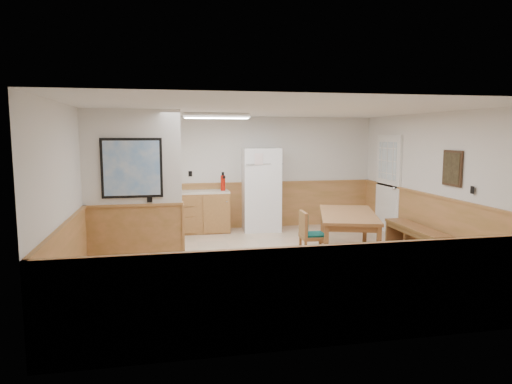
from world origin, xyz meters
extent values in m
plane|color=tan|center=(0.00, 0.00, 0.00)|extent=(6.00, 6.00, 0.00)
cube|color=white|center=(0.00, 0.00, 2.50)|extent=(6.00, 6.00, 0.02)
cube|color=silver|center=(0.00, 3.00, 1.25)|extent=(6.00, 0.02, 2.50)
cube|color=silver|center=(3.00, 0.00, 1.25)|extent=(0.02, 6.00, 2.50)
cube|color=silver|center=(-3.00, 0.00, 1.25)|extent=(0.02, 6.00, 2.50)
cube|color=#C6834F|center=(0.00, 2.98, 0.50)|extent=(6.00, 0.04, 1.00)
cube|color=#C6834F|center=(2.98, 0.00, 0.50)|extent=(0.04, 6.00, 1.00)
cube|color=#C6834F|center=(-2.98, 0.00, 0.50)|extent=(0.04, 6.00, 1.00)
cube|color=silver|center=(-2.25, 0.20, 1.75)|extent=(1.50, 0.15, 1.50)
cube|color=#C6834F|center=(-2.25, 0.20, 0.50)|extent=(1.50, 0.17, 1.00)
cube|color=black|center=(-2.25, 0.10, 1.60)|extent=(0.92, 0.03, 0.92)
cube|color=silver|center=(-2.25, 0.09, 1.60)|extent=(0.84, 0.01, 0.84)
cube|color=#9D6F38|center=(-1.10, 2.68, 0.43)|extent=(1.40, 0.60, 0.86)
cube|color=#9D6F38|center=(-2.57, 2.68, 0.43)|extent=(0.06, 0.60, 0.86)
cube|color=#9D6F38|center=(-1.83, 2.68, 0.43)|extent=(0.06, 0.60, 0.86)
cube|color=beige|center=(-1.50, 2.68, 0.88)|extent=(2.20, 0.60, 0.04)
cube|color=beige|center=(-1.50, 2.98, 0.95)|extent=(2.20, 0.02, 0.10)
cube|color=white|center=(2.97, 1.90, 1.02)|extent=(0.05, 1.02, 2.15)
cube|color=white|center=(2.96, 1.90, 1.02)|extent=(0.04, 0.90, 2.05)
cube|color=silver|center=(2.94, 1.90, 1.55)|extent=(0.02, 0.76, 0.80)
cube|color=white|center=(-2.10, 2.98, 1.55)|extent=(0.80, 0.03, 1.00)
cube|color=silver|center=(-2.10, 2.96, 1.55)|extent=(0.70, 0.01, 0.90)
cube|color=#382416|center=(2.97, -0.30, 1.55)|extent=(0.03, 0.50, 0.60)
cube|color=black|center=(2.95, -0.30, 1.55)|extent=(0.01, 0.42, 0.52)
cube|color=white|center=(-0.80, 1.30, 2.45)|extent=(1.20, 0.30, 0.08)
cube|color=white|center=(-0.80, 1.30, 2.40)|extent=(1.15, 0.25, 0.01)
cube|color=white|center=(0.32, 2.63, 0.91)|extent=(0.85, 0.75, 1.82)
cube|color=silver|center=(0.64, 2.27, 1.65)|extent=(0.03, 0.02, 0.24)
cube|color=silver|center=(0.64, 2.27, 1.09)|extent=(0.03, 0.02, 0.43)
cube|color=#9C5D39|center=(1.35, 0.23, 0.72)|extent=(1.45, 2.05, 0.05)
cube|color=#9C5D39|center=(1.35, 0.23, 0.65)|extent=(1.32, 1.92, 0.10)
cube|color=#9C5D39|center=(0.70, -0.47, 0.35)|extent=(0.09, 0.09, 0.70)
cube|color=#9C5D39|center=(1.24, 1.18, 0.35)|extent=(0.09, 0.09, 0.70)
cube|color=#9C5D39|center=(1.47, -0.72, 0.35)|extent=(0.09, 0.09, 0.70)
cube|color=#9C5D39|center=(2.00, 0.93, 0.35)|extent=(0.09, 0.09, 0.70)
cube|color=#9C5D39|center=(2.70, 0.26, 0.42)|extent=(0.42, 1.75, 0.05)
cube|color=#9C5D39|center=(2.70, -0.56, 0.20)|extent=(0.36, 0.07, 0.40)
cube|color=#9C5D39|center=(2.70, 1.08, 0.20)|extent=(0.36, 0.07, 0.40)
cube|color=#9C5D39|center=(0.64, -0.03, 0.42)|extent=(0.43, 0.43, 0.06)
cube|color=#105452|center=(0.64, -0.03, 0.47)|extent=(0.38, 0.38, 0.03)
cube|color=#9C5D39|center=(0.46, -0.02, 0.65)|extent=(0.07, 0.41, 0.40)
cube|color=#105452|center=(0.29, -0.01, 0.65)|extent=(0.04, 0.35, 0.34)
cube|color=#9C5D39|center=(0.46, -0.19, 0.20)|extent=(0.04, 0.04, 0.39)
cube|color=#9C5D39|center=(0.47, 0.16, 0.20)|extent=(0.04, 0.04, 0.39)
cube|color=#9C5D39|center=(0.80, -0.21, 0.20)|extent=(0.04, 0.04, 0.39)
cube|color=#9C5D39|center=(0.82, 0.14, 0.20)|extent=(0.04, 0.04, 0.39)
cylinder|color=#AB1509|center=(-0.52, 2.65, 1.06)|extent=(0.13, 0.13, 0.33)
cylinder|color=black|center=(-0.52, 2.65, 1.27)|extent=(0.05, 0.05, 0.07)
cylinder|color=green|center=(-2.30, 2.72, 1.02)|extent=(0.09, 0.09, 0.24)
camera|label=1|loc=(-1.77, -7.11, 2.12)|focal=32.00mm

